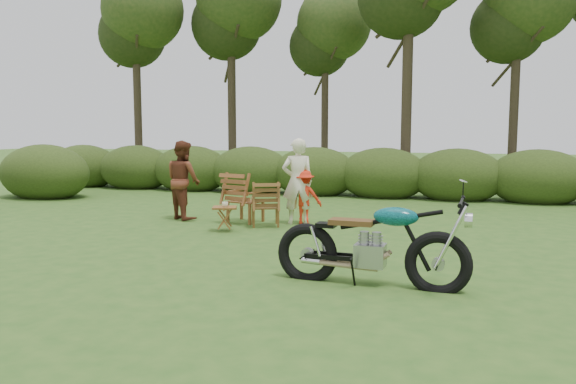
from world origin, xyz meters
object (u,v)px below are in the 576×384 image
(motorcycle, at_px, (370,285))
(child, at_px, (304,224))
(cup, at_px, (225,204))
(side_table, at_px, (225,219))
(adult_a, at_px, (298,224))
(adult_b, at_px, (184,219))
(lawn_chair_left, at_px, (246,222))
(lawn_chair_right, at_px, (265,226))

(motorcycle, relative_size, child, 2.07)
(cup, bearing_deg, motorcycle, -41.03)
(side_table, xyz_separation_m, adult_a, (1.05, 1.22, -0.23))
(cup, relative_size, adult_b, 0.07)
(lawn_chair_left, height_order, side_table, lawn_chair_left)
(adult_a, relative_size, child, 1.58)
(motorcycle, bearing_deg, cup, 141.19)
(lawn_chair_right, distance_m, lawn_chair_left, 0.63)
(adult_b, bearing_deg, cup, 175.38)
(adult_b, height_order, child, adult_b)
(side_table, bearing_deg, lawn_chair_left, 91.64)
(cup, bearing_deg, lawn_chair_right, 59.01)
(lawn_chair_left, distance_m, child, 1.21)
(lawn_chair_right, bearing_deg, side_table, 33.54)
(lawn_chair_left, relative_size, child, 0.93)
(side_table, bearing_deg, adult_a, 49.20)
(lawn_chair_right, xyz_separation_m, adult_b, (-1.94, 0.29, 0.00))
(lawn_chair_right, distance_m, side_table, 0.98)
(adult_a, distance_m, adult_b, 2.48)
(motorcycle, relative_size, side_table, 4.85)
(child, bearing_deg, side_table, 34.52)
(adult_b, bearing_deg, adult_a, -144.03)
(lawn_chair_left, relative_size, adult_a, 0.59)
(lawn_chair_right, distance_m, adult_a, 0.68)
(lawn_chair_right, height_order, cup, cup)
(lawn_chair_right, height_order, adult_b, adult_b)
(adult_a, bearing_deg, lawn_chair_right, 14.25)
(adult_b, bearing_deg, child, -142.74)
(lawn_chair_left, bearing_deg, motorcycle, 143.84)
(lawn_chair_left, bearing_deg, child, -157.47)
(lawn_chair_right, distance_m, adult_b, 1.97)
(child, bearing_deg, motorcycle, 103.16)
(lawn_chair_left, height_order, adult_b, adult_b)
(lawn_chair_left, distance_m, adult_a, 1.09)
(motorcycle, relative_size, lawn_chair_left, 2.22)
(adult_b, relative_size, child, 1.53)
(lawn_chair_right, bearing_deg, cup, 35.53)
(motorcycle, height_order, side_table, motorcycle)
(lawn_chair_right, height_order, adult_a, adult_a)
(adult_a, xyz_separation_m, adult_b, (-2.48, -0.14, 0.00))
(motorcycle, height_order, cup, motorcycle)
(cup, distance_m, adult_b, 1.90)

